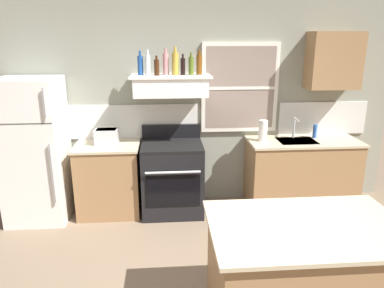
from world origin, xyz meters
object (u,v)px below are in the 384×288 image
(refrigerator, at_px, (35,151))
(toaster, at_px, (107,136))
(kitchen_island, at_px, (303,279))
(stove_range, at_px, (172,177))
(bottle_balsamic_dark, at_px, (183,66))
(bottle_rose_pink, at_px, (166,64))
(bottle_champagne_gold_foil, at_px, (175,63))
(bottle_olive_oil_square, at_px, (191,65))
(dish_soap_bottle, at_px, (315,131))
(bottle_blue_liqueur, at_px, (140,65))
(bottle_brown_stout, at_px, (157,67))
(bottle_amber_wine, at_px, (199,64))
(bottle_clear_tall, at_px, (148,65))
(paper_towel_roll, at_px, (263,131))

(refrigerator, bearing_deg, toaster, 5.11)
(refrigerator, distance_m, kitchen_island, 3.32)
(stove_range, distance_m, bottle_balsamic_dark, 1.39)
(bottle_rose_pink, bearing_deg, bottle_champagne_gold_foil, -19.19)
(stove_range, relative_size, bottle_olive_oil_square, 4.15)
(bottle_champagne_gold_foil, height_order, dish_soap_bottle, bottle_champagne_gold_foil)
(toaster, relative_size, dish_soap_bottle, 1.65)
(stove_range, relative_size, bottle_rose_pink, 3.49)
(toaster, height_order, bottle_blue_liqueur, bottle_blue_liqueur)
(bottle_olive_oil_square, distance_m, kitchen_island, 2.69)
(bottle_olive_oil_square, bearing_deg, bottle_brown_stout, -171.97)
(stove_range, xyz_separation_m, bottle_amber_wine, (0.35, 0.12, 1.40))
(toaster, distance_m, bottle_brown_stout, 1.05)
(bottle_rose_pink, distance_m, bottle_amber_wine, 0.40)
(bottle_clear_tall, bearing_deg, kitchen_island, -61.45)
(bottle_amber_wine, relative_size, dish_soap_bottle, 1.62)
(bottle_brown_stout, relative_size, bottle_balsamic_dark, 0.93)
(refrigerator, height_order, bottle_clear_tall, bottle_clear_tall)
(bottle_amber_wine, xyz_separation_m, dish_soap_bottle, (1.53, 0.02, -0.87))
(dish_soap_bottle, bearing_deg, toaster, -178.20)
(bottle_rose_pink, height_order, kitchen_island, bottle_rose_pink)
(bottle_brown_stout, distance_m, bottle_champagne_gold_foil, 0.23)
(stove_range, height_order, bottle_balsamic_dark, bottle_balsamic_dark)
(bottle_amber_wine, relative_size, paper_towel_roll, 1.08)
(bottle_balsamic_dark, bearing_deg, toaster, -178.69)
(bottle_balsamic_dark, relative_size, bottle_olive_oil_square, 0.94)
(bottle_clear_tall, bearing_deg, toaster, -177.80)
(refrigerator, xyz_separation_m, bottle_brown_stout, (1.49, 0.07, 0.97))
(bottle_champagne_gold_foil, distance_m, dish_soap_bottle, 2.02)
(paper_towel_roll, bearing_deg, bottle_olive_oil_square, 175.37)
(bottle_blue_liqueur, xyz_separation_m, bottle_clear_tall, (0.09, -0.04, 0.01))
(refrigerator, relative_size, bottle_balsamic_dark, 7.04)
(bottle_champagne_gold_foil, distance_m, bottle_balsamic_dark, 0.10)
(toaster, relative_size, bottle_amber_wine, 1.02)
(bottle_rose_pink, xyz_separation_m, paper_towel_roll, (1.21, -0.09, -0.83))
(bottle_amber_wine, bearing_deg, bottle_balsamic_dark, -167.51)
(bottle_balsamic_dark, bearing_deg, bottle_amber_wine, 12.49)
(bottle_amber_wine, bearing_deg, bottle_champagne_gold_foil, -173.94)
(bottle_clear_tall, relative_size, kitchen_island, 0.21)
(toaster, height_order, dish_soap_bottle, toaster)
(bottle_blue_liqueur, bearing_deg, bottle_brown_stout, -16.44)
(bottle_champagne_gold_foil, xyz_separation_m, bottle_amber_wine, (0.29, 0.03, -0.01))
(stove_range, xyz_separation_m, kitchen_island, (0.91, -2.09, -0.01))
(bottle_balsamic_dark, bearing_deg, paper_towel_roll, -2.13)
(bottle_blue_liqueur, distance_m, bottle_clear_tall, 0.10)
(bottle_blue_liqueur, distance_m, paper_towel_roll, 1.72)
(toaster, xyz_separation_m, paper_towel_roll, (1.96, -0.02, 0.04))
(toaster, distance_m, bottle_olive_oil_square, 1.35)
(bottle_blue_liqueur, xyz_separation_m, bottle_balsamic_dark, (0.50, -0.03, -0.01))
(bottle_brown_stout, xyz_separation_m, dish_soap_bottle, (2.04, 0.09, -0.84))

